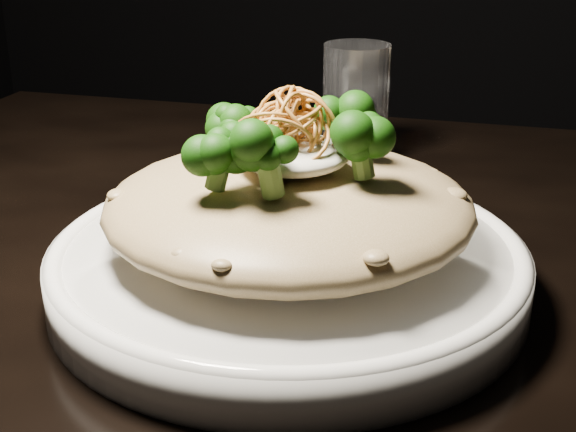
% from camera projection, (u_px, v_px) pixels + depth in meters
% --- Properties ---
extents(table, '(1.10, 0.80, 0.75)m').
position_uv_depth(table, '(364.00, 353.00, 0.63)').
color(table, black).
rests_on(table, ground).
extents(plate, '(0.32, 0.32, 0.03)m').
position_uv_depth(plate, '(288.00, 268.00, 0.55)').
color(plate, white).
rests_on(plate, table).
extents(risotto, '(0.25, 0.25, 0.05)m').
position_uv_depth(risotto, '(289.00, 205.00, 0.54)').
color(risotto, brown).
rests_on(risotto, plate).
extents(broccoli, '(0.15, 0.15, 0.06)m').
position_uv_depth(broccoli, '(287.00, 129.00, 0.51)').
color(broccoli, black).
rests_on(broccoli, risotto).
extents(cheese, '(0.07, 0.07, 0.02)m').
position_uv_depth(cheese, '(293.00, 154.00, 0.52)').
color(cheese, white).
rests_on(cheese, risotto).
extents(shallots, '(0.07, 0.07, 0.04)m').
position_uv_depth(shallots, '(284.00, 107.00, 0.50)').
color(shallots, brown).
rests_on(shallots, cheese).
extents(drinking_glass, '(0.08, 0.08, 0.12)m').
position_uv_depth(drinking_glass, '(356.00, 103.00, 0.80)').
color(drinking_glass, white).
rests_on(drinking_glass, table).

